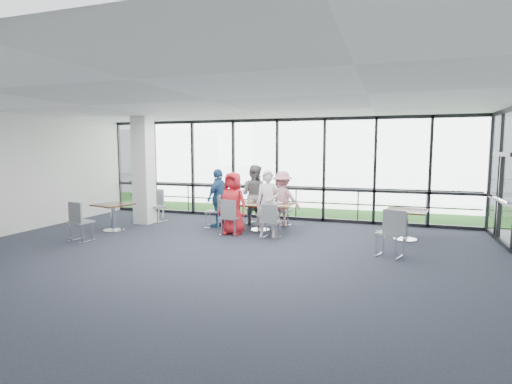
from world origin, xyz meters
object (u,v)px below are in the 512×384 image
(chair_main_fl, at_px, (256,209))
(chair_spare_lb, at_px, (156,206))
(chair_main_nr, at_px, (271,222))
(chair_main_fr, at_px, (283,211))
(diner_far_left, at_px, (254,195))
(diner_far_right, at_px, (282,199))
(diner_near_right, at_px, (268,204))
(diner_end, at_px, (219,198))
(chair_main_end, at_px, (214,211))
(diner_near_left, at_px, (233,203))
(chair_spare_r, at_px, (390,233))
(chair_main_nl, at_px, (230,218))
(structural_column, at_px, (144,171))
(main_table, at_px, (259,208))
(chair_spare_la, at_px, (81,222))
(side_table_left, at_px, (113,208))
(side_table_right, at_px, (406,214))

(chair_main_fl, relative_size, chair_spare_lb, 0.93)
(chair_main_nr, height_order, chair_main_fr, chair_main_nr)
(diner_far_left, distance_m, diner_far_right, 0.85)
(diner_near_right, relative_size, diner_end, 1.02)
(diner_far_left, bearing_deg, chair_main_end, 51.28)
(chair_main_fl, distance_m, chair_spare_lb, 3.10)
(diner_near_right, xyz_separation_m, chair_main_end, (-1.82, 0.69, -0.39))
(diner_far_right, height_order, chair_main_fl, diner_far_right)
(diner_near_left, bearing_deg, chair_spare_r, -5.06)
(diner_far_left, relative_size, chair_main_end, 1.89)
(chair_main_nl, height_order, chair_main_fr, chair_main_nl)
(chair_main_nr, bearing_deg, diner_far_right, 97.50)
(diner_far_right, height_order, chair_spare_lb, diner_far_right)
(structural_column, height_order, diner_far_right, structural_column)
(diner_far_left, xyz_separation_m, chair_main_nl, (-0.13, -1.57, -0.43))
(main_table, xyz_separation_m, diner_near_left, (-0.50, -0.72, 0.21))
(chair_main_fr, bearing_deg, chair_main_nr, 109.08)
(chair_main_fl, relative_size, chair_main_end, 0.96)
(structural_column, xyz_separation_m, diner_end, (2.40, 0.12, -0.76))
(diner_near_right, bearing_deg, chair_spare_lb, 156.34)
(chair_main_fr, height_order, chair_spare_r, chair_spare_r)
(diner_far_right, distance_m, chair_main_nl, 1.92)
(chair_main_fl, bearing_deg, chair_main_end, 57.49)
(chair_main_nl, bearing_deg, chair_spare_la, -142.46)
(chair_main_end, relative_size, chair_spare_la, 0.97)
(main_table, distance_m, diner_near_right, 0.89)
(side_table_left, bearing_deg, chair_main_fr, 28.04)
(chair_main_fl, bearing_deg, diner_far_right, -169.97)
(structural_column, height_order, chair_main_end, structural_column)
(side_table_left, distance_m, chair_main_end, 2.77)
(structural_column, distance_m, chair_spare_la, 2.82)
(chair_main_end, bearing_deg, side_table_right, 82.68)
(chair_spare_r, bearing_deg, chair_main_end, 179.42)
(diner_far_left, xyz_separation_m, chair_spare_la, (-3.30, -3.40, -0.41))
(diner_near_right, bearing_deg, chair_spare_r, -28.61)
(diner_far_left, xyz_separation_m, chair_main_end, (-0.95, -0.78, -0.42))
(side_table_right, bearing_deg, diner_far_left, 170.41)
(chair_main_end, bearing_deg, chair_spare_lb, -105.62)
(diner_end, distance_m, chair_spare_r, 5.01)
(diner_end, bearing_deg, chair_main_nr, 76.05)
(main_table, bearing_deg, chair_main_fr, 65.21)
(main_table, relative_size, chair_spare_la, 1.86)
(side_table_right, relative_size, chair_main_nr, 1.24)
(structural_column, bearing_deg, diner_far_right, 12.13)
(side_table_left, relative_size, side_table_right, 0.98)
(chair_main_end, height_order, chair_spare_r, chair_spare_r)
(main_table, height_order, diner_far_left, diner_far_left)
(side_table_left, height_order, chair_main_end, chair_main_end)
(structural_column, distance_m, diner_far_right, 4.25)
(chair_main_nl, bearing_deg, side_table_left, -163.11)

